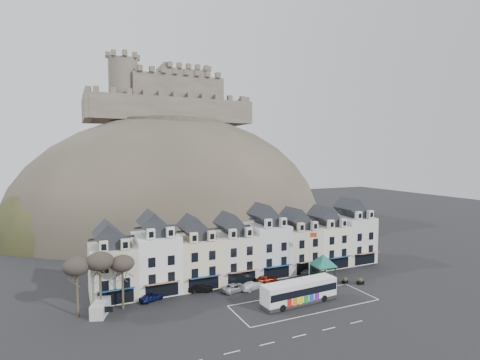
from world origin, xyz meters
name	(u,v)px	position (x,y,z in m)	size (l,w,h in m)	color
ground	(298,308)	(0.00, 0.00, 0.00)	(300.00, 300.00, 0.00)	black
coach_bay_markings	(305,303)	(2.00, 1.25, 0.00)	(22.00, 7.50, 0.01)	silver
townhouse_terrace	(250,247)	(0.15, 15.97, 5.30)	(54.40, 9.35, 11.80)	beige
castle_hill	(178,225)	(1.25, 68.95, 0.11)	(100.00, 76.00, 68.00)	#3D382F
castle	(169,98)	(0.51, 75.93, 40.19)	(50.20, 22.20, 22.00)	brown
tree_left_far	(76,267)	(-29.00, 10.50, 6.90)	(3.61, 3.61, 8.24)	#362E22
tree_left_mid	(100,262)	(-26.00, 10.50, 7.24)	(3.78, 3.78, 8.64)	#362E22
tree_left_near	(122,264)	(-23.00, 10.50, 6.55)	(3.43, 3.43, 7.84)	#362E22
bus	(299,291)	(1.15, 1.48, 1.89)	(12.27, 3.48, 3.42)	#262628
bus_shelter	(323,260)	(10.52, 8.08, 3.66)	(7.42, 7.42, 4.72)	#10321F
red_buoy	(322,277)	(10.00, 7.57, 0.88)	(1.39, 1.39, 1.71)	black
flagpole	(310,253)	(8.09, 8.61, 5.11)	(1.19, 0.60, 8.94)	silver
white_van	(100,308)	(-26.13, 9.67, 0.95)	(3.12, 4.54, 1.90)	silver
planter_west	(345,280)	(13.09, 5.33, 0.53)	(1.20, 0.82, 1.10)	black
planter_east	(360,281)	(15.22, 3.89, 0.55)	(1.19, 0.79, 1.13)	black
car_navy	(151,297)	(-18.76, 11.55, 0.63)	(1.48, 3.69, 1.26)	#0B0F3B
car_black	(200,288)	(-10.80, 12.00, 0.66)	(1.39, 3.98, 1.31)	black
car_silver	(235,288)	(-5.60, 9.89, 0.64)	(2.12, 4.52, 1.28)	#B4B6BC
car_white	(252,285)	(-2.65, 9.50, 0.66)	(1.84, 4.53, 1.31)	white
car_maroon	(266,279)	(0.92, 11.24, 0.68)	(1.60, 3.97, 1.35)	#631505
car_charcoal	(310,273)	(9.88, 10.87, 0.69)	(1.46, 4.17, 1.38)	black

